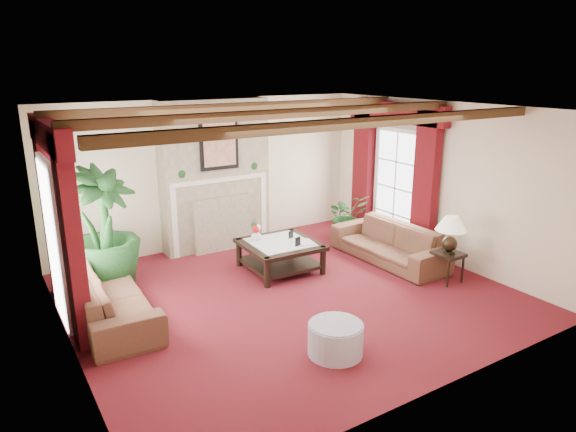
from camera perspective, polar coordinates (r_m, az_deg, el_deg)
floor at (r=7.65m, az=0.29°, el=-8.76°), size 6.00×6.00×0.00m
ceiling at (r=6.95m, az=0.32°, el=11.83°), size 6.00×6.00×0.00m
back_wall at (r=9.56m, az=-8.59°, el=4.71°), size 6.00×0.02×2.70m
left_wall at (r=6.19m, az=-23.89°, el=-2.96°), size 0.02×5.50×2.70m
right_wall at (r=9.10m, az=16.49°, el=3.64°), size 0.02×5.50×2.70m
ceiling_beams at (r=6.95m, az=0.32°, el=11.34°), size 6.00×3.00×0.12m
fireplace at (r=9.20m, az=-8.44°, el=12.77°), size 2.00×0.52×2.70m
french_door_left at (r=6.98m, az=-25.67°, el=5.53°), size 0.10×1.10×2.16m
french_door_right at (r=9.63m, az=12.28°, el=9.32°), size 0.10×1.10×2.16m
curtains_left at (r=6.94m, az=-25.19°, el=9.05°), size 0.20×2.40×2.55m
curtains_right at (r=9.52m, az=11.95°, el=11.80°), size 0.20×2.40×2.55m
sofa_left at (r=7.18m, az=-19.05°, el=-7.73°), size 2.24×0.82×0.85m
sofa_right at (r=8.98m, az=11.18°, el=-2.30°), size 2.21×0.77×0.85m
potted_palm at (r=8.19m, az=-19.57°, el=-4.08°), size 2.66×2.77×1.04m
small_plant at (r=10.10m, az=6.56°, el=-0.49°), size 1.04×1.10×0.68m
coffee_table at (r=8.46m, az=-0.89°, el=-4.50°), size 1.21×1.21×0.48m
side_table at (r=8.40m, az=17.28°, el=-5.43°), size 0.43×0.43×0.48m
ottoman at (r=6.17m, az=5.30°, el=-13.46°), size 0.65×0.65×0.38m
table_lamp at (r=8.22m, az=17.59°, el=-1.94°), size 0.47×0.47×0.60m
flower_vase at (r=8.49m, az=-3.55°, el=-2.13°), size 0.29×0.29×0.17m
book at (r=8.26m, az=1.27°, el=-2.11°), size 0.24×0.09×0.32m
photo_frame_a at (r=8.18m, az=1.10°, el=-2.88°), size 0.12×0.05×0.15m
photo_frame_b at (r=8.54m, az=0.33°, el=-2.09°), size 0.11×0.06×0.14m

